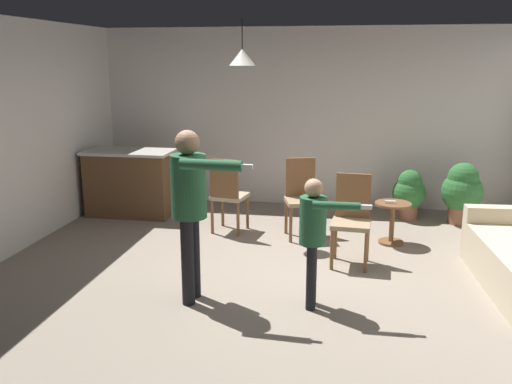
{
  "coord_description": "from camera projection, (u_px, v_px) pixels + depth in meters",
  "views": [
    {
      "loc": [
        0.68,
        -5.21,
        2.22
      ],
      "look_at": [
        -0.18,
        -0.25,
        1.0
      ],
      "focal_mm": 38.42,
      "sensor_mm": 36.0,
      "label": 1
    }
  ],
  "objects": [
    {
      "name": "spare_remote_on_table",
      "position": [
        390.0,
        202.0,
        6.63
      ],
      "size": [
        0.13,
        0.05,
        0.04
      ],
      "primitive_type": "cube",
      "rotation": [
        0.0,
        0.0,
        1.45
      ],
      "color": "white",
      "rests_on": "side_table_by_couch"
    },
    {
      "name": "wall_back",
      "position": [
        306.0,
        118.0,
        8.37
      ],
      "size": [
        6.4,
        0.1,
        2.7
      ],
      "primitive_type": "cube",
      "color": "silver",
      "rests_on": "ground"
    },
    {
      "name": "kitchen_counter",
      "position": [
        131.0,
        183.0,
        7.96
      ],
      "size": [
        1.26,
        0.66,
        0.95
      ],
      "color": "brown",
      "rests_on": "ground"
    },
    {
      "name": "dining_chair_centre_back",
      "position": [
        352.0,
        216.0,
        6.02
      ],
      "size": [
        0.45,
        0.45,
        1.0
      ],
      "rotation": [
        0.0,
        0.0,
        3.07
      ],
      "color": "brown",
      "rests_on": "ground"
    },
    {
      "name": "ceiling_light_pendant",
      "position": [
        242.0,
        57.0,
        6.62
      ],
      "size": [
        0.32,
        0.32,
        0.55
      ],
      "color": "silver"
    },
    {
      "name": "dining_chair_near_wall",
      "position": [
        228.0,
        192.0,
        7.09
      ],
      "size": [
        0.48,
        0.48,
        1.0
      ],
      "rotation": [
        0.0,
        0.0,
        6.13
      ],
      "color": "brown",
      "rests_on": "ground"
    },
    {
      "name": "person_child",
      "position": [
        314.0,
        229.0,
        4.89
      ],
      "size": [
        0.62,
        0.35,
        1.21
      ],
      "rotation": [
        0.0,
        0.0,
        -1.56
      ],
      "color": "black",
      "rests_on": "ground"
    },
    {
      "name": "dining_chair_by_counter",
      "position": [
        302.0,
        195.0,
        6.97
      ],
      "size": [
        0.52,
        0.52,
        1.0
      ],
      "rotation": [
        0.0,
        0.0,
        3.42
      ],
      "color": "brown",
      "rests_on": "ground"
    },
    {
      "name": "ground",
      "position": [
        278.0,
        281.0,
        5.63
      ],
      "size": [
        7.68,
        7.68,
        0.0
      ],
      "primitive_type": "plane",
      "color": "gray"
    },
    {
      "name": "potted_plant_by_wall",
      "position": [
        409.0,
        192.0,
        7.75
      ],
      "size": [
        0.47,
        0.47,
        0.71
      ],
      "color": "brown",
      "rests_on": "ground"
    },
    {
      "name": "side_table_by_couch",
      "position": [
        392.0,
        218.0,
        6.72
      ],
      "size": [
        0.44,
        0.44,
        0.52
      ],
      "color": "brown",
      "rests_on": "ground"
    },
    {
      "name": "potted_plant_corner",
      "position": [
        462.0,
        190.0,
        7.52
      ],
      "size": [
        0.56,
        0.56,
        0.85
      ],
      "color": "brown",
      "rests_on": "ground"
    },
    {
      "name": "person_adult",
      "position": [
        190.0,
        198.0,
        4.96
      ],
      "size": [
        0.79,
        0.5,
        1.62
      ],
      "rotation": [
        0.0,
        0.0,
        -1.62
      ],
      "color": "black",
      "rests_on": "ground"
    }
  ]
}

